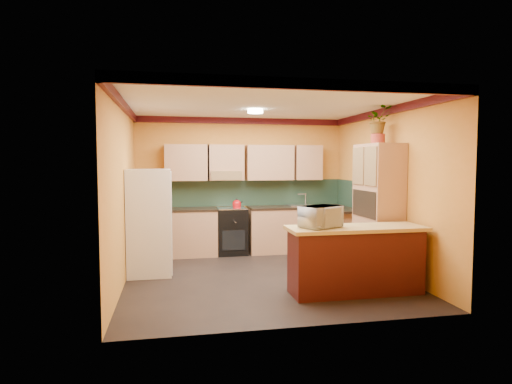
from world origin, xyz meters
The scene contains 15 objects.
room_shell centered at (0.02, 0.28, 2.09)m, with size 4.24×4.24×2.72m.
base_cabinets_back centered at (0.38, 1.80, 0.44)m, with size 3.65×0.60×0.88m, color tan.
countertop_back centered at (0.38, 1.80, 0.90)m, with size 3.65×0.62×0.04m, color black.
stove centered at (-0.25, 1.80, 0.46)m, with size 0.58×0.58×0.91m, color black.
kettle centered at (-0.15, 1.75, 1.00)m, with size 0.17×0.17×0.18m, color #B40C10, non-canonical shape.
sink centered at (1.15, 1.80, 0.94)m, with size 0.48×0.40×0.03m, color silver.
base_cabinets_right centered at (1.80, 1.09, 0.44)m, with size 0.60×0.80×0.88m, color tan.
countertop_right centered at (1.80, 1.09, 0.90)m, with size 0.62×0.80×0.04m, color black.
fridge centered at (-1.75, 0.50, 0.85)m, with size 0.68×0.66×1.70m, color silver.
pantry centered at (1.85, -0.19, 1.05)m, with size 0.48×0.90×2.10m, color tan.
fern_pot centered at (1.85, -0.14, 2.18)m, with size 0.22×0.22×0.16m, color #A53728.
fern centered at (1.85, -0.14, 2.48)m, with size 0.40×0.34×0.44m, color tan.
breakfast_bar centered at (1.08, -1.06, 0.44)m, with size 1.80×0.55×0.88m, color #461610.
bar_top centered at (1.08, -1.06, 0.91)m, with size 1.90×0.65×0.05m, color tan.
microwave centered at (0.57, -1.06, 1.08)m, with size 0.53×0.36×0.29m, color silver.
Camera 1 is at (-1.39, -6.50, 1.81)m, focal length 30.00 mm.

